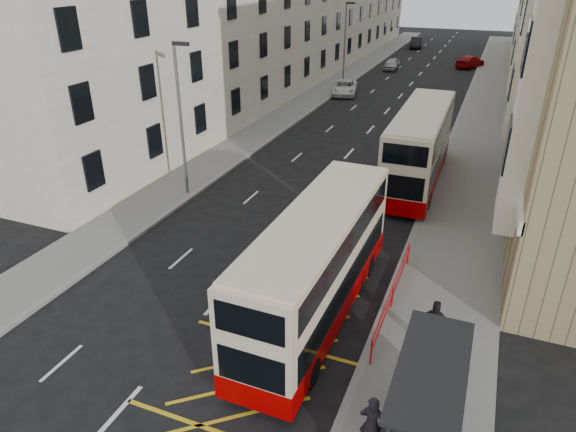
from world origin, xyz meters
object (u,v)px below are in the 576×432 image
at_px(pedestrian_far, 435,325).
at_px(car_dark, 416,43).
at_px(double_decker_front, 317,265).
at_px(car_silver, 392,64).
at_px(street_lamp_far, 345,40).
at_px(street_lamp_near, 181,113).
at_px(bus_shelter, 433,402).
at_px(pedestrian_near, 372,423).
at_px(white_van, 345,88).
at_px(car_red, 470,62).
at_px(double_decker_rear, 419,147).

relative_size(pedestrian_far, car_dark, 0.38).
relative_size(double_decker_front, car_silver, 2.66).
bearing_deg(street_lamp_far, street_lamp_near, -90.00).
xyz_separation_m(bus_shelter, car_silver, (-12.02, 53.66, -1.47)).
relative_size(bus_shelter, car_silver, 1.09).
distance_m(street_lamp_near, pedestrian_near, 18.65).
bearing_deg(double_decker_front, car_silver, 99.42).
xyz_separation_m(pedestrian_far, car_silver, (-11.60, 49.19, -0.38)).
relative_size(pedestrian_near, car_dark, 0.36).
bearing_deg(street_lamp_near, white_van, 87.52).
height_order(bus_shelter, pedestrian_near, bus_shelter).
height_order(street_lamp_near, car_red, street_lamp_near).
relative_size(street_lamp_near, white_van, 1.65).
bearing_deg(white_van, car_red, 50.88).
bearing_deg(white_van, bus_shelter, -82.62).
bearing_deg(street_lamp_near, double_decker_front, -36.70).
height_order(car_dark, car_red, car_dark).
bearing_deg(car_red, white_van, 83.84).
bearing_deg(pedestrian_far, bus_shelter, 97.85).
bearing_deg(white_van, car_dark, 75.97).
bearing_deg(bus_shelter, street_lamp_far, 109.12).
xyz_separation_m(bus_shelter, car_dark, (-12.23, 72.56, -1.36)).
bearing_deg(pedestrian_far, double_decker_rear, -76.04).
bearing_deg(car_dark, pedestrian_near, -88.17).
distance_m(street_lamp_far, white_van, 5.38).
distance_m(double_decker_front, double_decker_rear, 14.04).
relative_size(double_decker_front, car_red, 2.12).
bearing_deg(car_red, bus_shelter, 114.51).
xyz_separation_m(double_decker_front, car_dark, (-7.63, 67.69, -1.33)).
height_order(street_lamp_far, pedestrian_far, street_lamp_far).
bearing_deg(pedestrian_near, car_red, -92.24).
xyz_separation_m(street_lamp_near, car_red, (11.28, 46.16, -3.92)).
bearing_deg(white_van, double_decker_front, -87.09).
xyz_separation_m(street_lamp_near, double_decker_front, (10.09, -7.52, -2.53)).
xyz_separation_m(double_decker_rear, pedestrian_far, (2.92, -14.39, -1.17)).
relative_size(street_lamp_far, white_van, 1.65).
bearing_deg(street_lamp_near, pedestrian_near, -43.25).
distance_m(street_lamp_near, car_red, 47.68).
xyz_separation_m(white_van, car_red, (10.13, 19.61, 0.04)).
bearing_deg(white_van, street_lamp_far, 96.66).
height_order(double_decker_front, car_red, double_decker_front).
bearing_deg(bus_shelter, car_red, 93.33).
relative_size(bus_shelter, pedestrian_far, 2.36).
relative_size(pedestrian_near, pedestrian_far, 0.95).
height_order(bus_shelter, car_red, bus_shelter).
relative_size(pedestrian_near, car_red, 0.35).
distance_m(street_lamp_far, pedestrian_far, 40.68).
bearing_deg(street_lamp_near, pedestrian_far, -29.05).
relative_size(street_lamp_near, pedestrian_far, 4.43).
height_order(bus_shelter, double_decker_rear, double_decker_rear).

